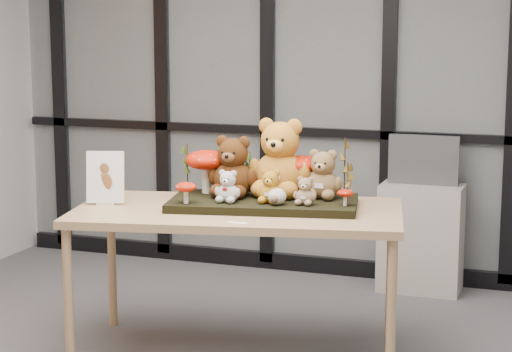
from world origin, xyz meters
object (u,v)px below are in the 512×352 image
at_px(bear_tan_back, 323,172).
at_px(mushroom_front_left, 186,192).
at_px(bear_brown_medium, 233,163).
at_px(mushroom_front_right, 345,197).
at_px(mushroom_back_right, 300,173).
at_px(monitor, 424,160).
at_px(plush_cream_hedgehog, 277,196).
at_px(mushroom_back_left, 207,169).
at_px(diorama_tray, 264,203).
at_px(bear_beige_small, 305,189).
at_px(bear_small_yellow, 271,184).
at_px(bear_pooh_yellow, 280,153).
at_px(sign_holder, 105,180).
at_px(cabinet, 421,238).
at_px(bear_white_bow, 228,184).
at_px(display_table, 238,220).

xyz_separation_m(bear_tan_back, mushroom_front_left, (-0.66, -0.39, -0.09)).
distance_m(bear_brown_medium, mushroom_front_right, 0.68).
distance_m(mushroom_back_right, monitor, 1.41).
bearing_deg(plush_cream_hedgehog, mushroom_front_right, 3.60).
bearing_deg(mushroom_back_left, bear_brown_medium, -11.10).
height_order(diorama_tray, plush_cream_hedgehog, plush_cream_hedgehog).
bearing_deg(mushroom_back_right, mushroom_back_left, -166.86).
bearing_deg(diorama_tray, bear_beige_small, -26.42).
height_order(diorama_tray, bear_small_yellow, bear_small_yellow).
distance_m(bear_pooh_yellow, bear_beige_small, 0.34).
relative_size(mushroom_front_left, sign_holder, 0.42).
bearing_deg(monitor, mushroom_back_right, -109.85).
height_order(mushroom_back_right, monitor, mushroom_back_right).
xyz_separation_m(bear_brown_medium, bear_small_yellow, (0.26, -0.12, -0.09)).
distance_m(diorama_tray, mushroom_front_left, 0.44).
xyz_separation_m(bear_brown_medium, cabinet, (0.82, 1.46, -0.70)).
xyz_separation_m(bear_pooh_yellow, mushroom_back_left, (-0.42, -0.07, -0.10)).
bearing_deg(bear_small_yellow, bear_beige_small, -6.86).
height_order(mushroom_back_left, mushroom_front_left, mushroom_back_left).
relative_size(bear_brown_medium, mushroom_back_left, 1.38).
bearing_deg(bear_white_bow, bear_brown_medium, 90.21).
relative_size(bear_beige_small, mushroom_back_right, 0.68).
bearing_deg(mushroom_front_left, monitor, 60.73).
height_order(bear_brown_medium, plush_cream_hedgehog, bear_brown_medium).
distance_m(bear_beige_small, mushroom_front_left, 0.64).
height_order(mushroom_back_left, sign_holder, mushroom_back_left).
distance_m(diorama_tray, bear_brown_medium, 0.29).
bearing_deg(monitor, plush_cream_hedgehog, -107.40).
bearing_deg(mushroom_front_right, bear_white_bow, -169.75).
distance_m(mushroom_back_right, mushroom_front_right, 0.39).
bearing_deg(bear_pooh_yellow, mushroom_front_right, -33.51).
bearing_deg(mushroom_front_left, sign_holder, 176.98).
bearing_deg(mushroom_front_left, bear_beige_small, 16.28).
height_order(bear_small_yellow, bear_beige_small, bear_small_yellow).
relative_size(bear_pooh_yellow, mushroom_front_right, 4.89).
xyz_separation_m(diorama_tray, plush_cream_hedgehog, (0.12, -0.12, 0.07)).
bearing_deg(cabinet, bear_pooh_yellow, -113.24).
height_order(bear_tan_back, sign_holder, bear_tan_back).
distance_m(bear_tan_back, bear_white_bow, 0.54).
distance_m(diorama_tray, bear_white_bow, 0.24).
xyz_separation_m(mushroom_front_left, mushroom_front_right, (0.82, 0.22, -0.01)).
xyz_separation_m(bear_beige_small, cabinet, (0.37, 1.57, -0.59)).
distance_m(bear_small_yellow, mushroom_back_left, 0.46).
bearing_deg(mushroom_back_right, monitor, 70.15).
bearing_deg(bear_tan_back, mushroom_back_right, 148.95).
xyz_separation_m(bear_small_yellow, sign_holder, (-0.93, -0.14, -0.01)).
bearing_deg(bear_beige_small, display_table, 172.00).
height_order(bear_white_bow, bear_beige_small, bear_white_bow).
distance_m(display_table, mushroom_back_left, 0.38).
bearing_deg(bear_small_yellow, bear_brown_medium, 143.95).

